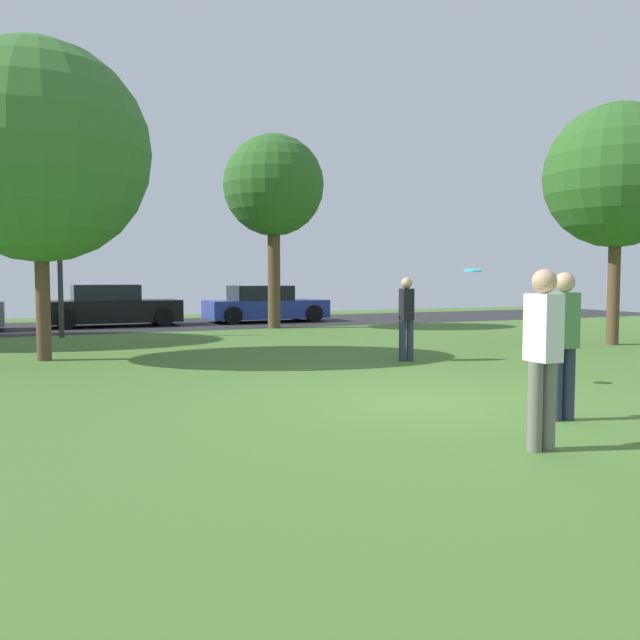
# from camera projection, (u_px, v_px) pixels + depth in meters

# --- Properties ---
(ground_plane) EXTENTS (44.00, 44.00, 0.00)m
(ground_plane) POSITION_uv_depth(u_px,v_px,m) (421.00, 401.00, 8.93)
(ground_plane) COLOR #47702D
(road_strip) EXTENTS (44.00, 6.40, 0.01)m
(road_strip) POSITION_uv_depth(u_px,v_px,m) (171.00, 324.00, 23.45)
(road_strip) COLOR #28282B
(road_strip) RESTS_ON ground_plane
(maple_tree_far) EXTENTS (3.27, 3.27, 6.29)m
(maple_tree_far) POSITION_uv_depth(u_px,v_px,m) (274.00, 187.00, 21.45)
(maple_tree_far) COLOR brown
(maple_tree_far) RESTS_ON ground_plane
(oak_tree_center) EXTENTS (4.35, 4.35, 6.31)m
(oak_tree_center) POSITION_uv_depth(u_px,v_px,m) (39.00, 152.00, 13.04)
(oak_tree_center) COLOR brown
(oak_tree_center) RESTS_ON ground_plane
(birch_tree_lone) EXTENTS (3.49, 3.49, 5.89)m
(birch_tree_lone) POSITION_uv_depth(u_px,v_px,m) (617.00, 176.00, 16.15)
(birch_tree_lone) COLOR brown
(birch_tree_lone) RESTS_ON ground_plane
(person_thrower) EXTENTS (0.30, 0.36, 1.73)m
(person_thrower) POSITION_uv_depth(u_px,v_px,m) (564.00, 339.00, 7.68)
(person_thrower) COLOR #2D334C
(person_thrower) RESTS_ON ground_plane
(person_catcher) EXTENTS (0.30, 0.36, 1.67)m
(person_catcher) POSITION_uv_depth(u_px,v_px,m) (406.00, 315.00, 13.16)
(person_catcher) COLOR #2D334C
(person_catcher) RESTS_ON ground_plane
(person_bystander) EXTENTS (0.30, 0.32, 1.75)m
(person_bystander) POSITION_uv_depth(u_px,v_px,m) (543.00, 350.00, 6.33)
(person_bystander) COLOR slate
(person_bystander) RESTS_ON ground_plane
(frisbee_disc) EXTENTS (0.36, 0.36, 0.05)m
(frisbee_disc) POSITION_uv_depth(u_px,v_px,m) (473.00, 270.00, 10.09)
(frisbee_disc) COLOR #2DB2E0
(parked_car_black) EXTENTS (4.44, 2.00, 1.42)m
(parked_car_black) POSITION_uv_depth(u_px,v_px,m) (111.00, 307.00, 22.46)
(parked_car_black) COLOR black
(parked_car_black) RESTS_ON ground_plane
(parked_car_blue) EXTENTS (4.46, 2.03, 1.36)m
(parked_car_blue) POSITION_uv_depth(u_px,v_px,m) (265.00, 305.00, 24.67)
(parked_car_blue) COLOR #233893
(parked_car_blue) RESTS_ON ground_plane
(street_lamp_post) EXTENTS (0.14, 0.14, 4.50)m
(street_lamp_post) POSITION_uv_depth(u_px,v_px,m) (60.00, 256.00, 18.26)
(street_lamp_post) COLOR #2D2D33
(street_lamp_post) RESTS_ON ground_plane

